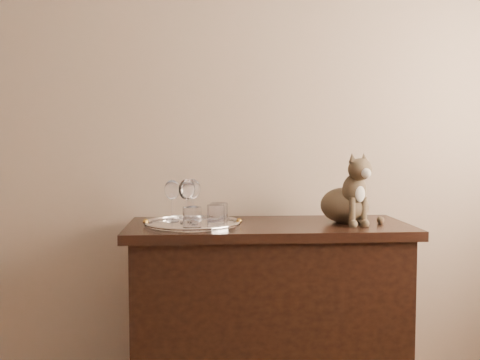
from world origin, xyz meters
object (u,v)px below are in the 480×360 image
object	(u,v)px
tray	(193,225)
wine_glass_d	(187,201)
tumbler_a	(216,215)
tumbler_c	(219,213)
wine_glass_a	(172,201)
cat	(345,188)
tumbler_b	(192,217)
sideboard	(268,321)
wine_glass_b	(193,200)

from	to	relation	value
tray	wine_glass_d	bearing A→B (deg)	130.22
tumbler_a	tumbler_c	world-z (taller)	tumbler_c
wine_glass_a	cat	bearing A→B (deg)	-4.22
wine_glass_a	tumbler_c	distance (m)	0.21
tumbler_a	cat	xyz separation A→B (m)	(0.56, 0.07, 0.10)
wine_glass_a	tumbler_b	bearing A→B (deg)	-65.59
tray	wine_glass_d	xyz separation A→B (m)	(-0.03, 0.03, 0.10)
tray	tumbler_a	distance (m)	0.11
tumbler_a	tumbler_b	distance (m)	0.12
tumbler_a	tray	bearing A→B (deg)	159.91
tumbler_a	sideboard	bearing A→B (deg)	15.40
cat	tumbler_b	bearing A→B (deg)	175.86
tray	tumbler_c	size ratio (longest dim) A/B	4.82
tumbler_c	wine_glass_b	bearing A→B (deg)	162.63
tumbler_a	tumbler_b	bearing A→B (deg)	-141.82
wine_glass_a	tumbler_c	size ratio (longest dim) A/B	2.14
tray	sideboard	bearing A→B (deg)	4.83
wine_glass_a	cat	distance (m)	0.75
sideboard	wine_glass_d	distance (m)	0.63
tumbler_a	wine_glass_a	bearing A→B (deg)	146.75
wine_glass_b	tumbler_c	size ratio (longest dim) A/B	2.21
wine_glass_a	tumbler_c	xyz separation A→B (m)	(0.20, -0.06, -0.05)
wine_glass_a	cat	world-z (taller)	cat
wine_glass_d	tumbler_c	bearing A→B (deg)	0.39
tray	tumbler_b	distance (m)	0.12
wine_glass_d	tumbler_b	distance (m)	0.15
tumbler_b	wine_glass_a	bearing A→B (deg)	114.41
tumbler_a	tumbler_c	xyz separation A→B (m)	(0.01, 0.07, 0.00)
sideboard	tumbler_c	world-z (taller)	tumbler_c
sideboard	tumbler_b	world-z (taller)	tumbler_b
wine_glass_b	wine_glass_d	distance (m)	0.04
wine_glass_b	tray	bearing A→B (deg)	-88.52
wine_glass_b	tumbler_c	bearing A→B (deg)	-17.37
wine_glass_d	tumbler_a	distance (m)	0.15
wine_glass_d	wine_glass_b	bearing A→B (deg)	56.61
cat	tray	bearing A→B (deg)	166.34
wine_glass_a	wine_glass_d	bearing A→B (deg)	-41.25
wine_glass_a	tumbler_b	distance (m)	0.22
tumbler_a	wine_glass_d	bearing A→B (deg)	151.77
wine_glass_a	wine_glass_d	xyz separation A→B (m)	(0.07, -0.06, 0.00)
wine_glass_a	tumbler_c	world-z (taller)	wine_glass_a
wine_glass_d	wine_glass_a	bearing A→B (deg)	138.75
wine_glass_a	tumbler_a	size ratio (longest dim) A/B	2.17
wine_glass_b	cat	distance (m)	0.66
wine_glass_b	tumbler_b	bearing A→B (deg)	-89.64
wine_glass_a	cat	xyz separation A→B (m)	(0.74, -0.05, 0.06)
wine_glass_b	wine_glass_a	bearing A→B (deg)	166.64
tray	cat	world-z (taller)	cat
tray	wine_glass_b	distance (m)	0.12
tray	tumbler_a	world-z (taller)	tumbler_a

